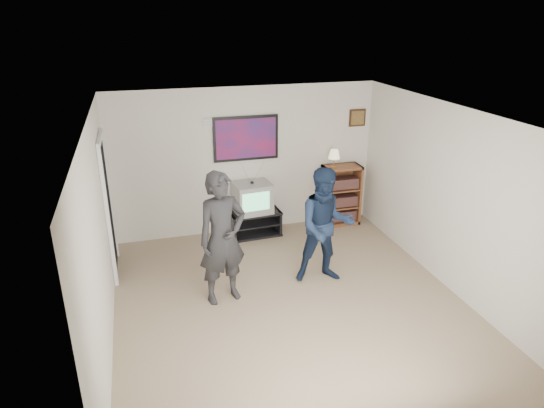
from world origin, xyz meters
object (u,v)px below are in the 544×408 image
bookshelf (341,195)px  person_short (326,226)px  media_stand (255,223)px  crt_television (252,198)px  person_tall (222,238)px

bookshelf → person_short: person_short is taller
media_stand → person_short: person_short is taller
media_stand → person_short: size_ratio=0.53×
media_stand → bookshelf: bearing=-1.5°
crt_television → bookshelf: size_ratio=0.55×
crt_television → media_stand: bearing=-5.4°
media_stand → person_short: 1.93m
crt_television → bookshelf: (1.64, 0.05, -0.14)m
person_short → bookshelf: bearing=69.5°
bookshelf → person_tall: person_tall is taller
crt_television → person_short: bearing=-75.6°
person_tall → bookshelf: bearing=23.4°
media_stand → bookshelf: size_ratio=0.82×
media_stand → person_tall: bearing=-118.7°
bookshelf → person_tall: size_ratio=0.61×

